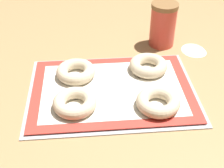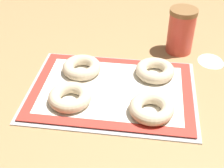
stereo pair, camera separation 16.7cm
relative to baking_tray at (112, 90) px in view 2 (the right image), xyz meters
The scene contains 10 objects.
ground_plane 0.01m from the baking_tray, 141.14° to the right, with size 2.80×2.80×0.00m, color #A87F51.
baking_tray is the anchor object (origin of this frame).
baking_mat 0.01m from the baking_tray, ahead, with size 0.50×0.35×0.00m.
bagel_front_left 0.14m from the baking_tray, 145.71° to the right, with size 0.13×0.13×0.04m.
bagel_front_right 0.16m from the baking_tray, 37.30° to the right, with size 0.13×0.13×0.04m.
bagel_back_left 0.14m from the baking_tray, 145.78° to the left, with size 0.13×0.13×0.04m.
bagel_back_right 0.16m from the baking_tray, 34.86° to the left, with size 0.13×0.13×0.04m.
flour_canister 0.36m from the baking_tray, 52.00° to the left, with size 0.10×0.10×0.17m.
flour_patch_near 0.40m from the baking_tray, 31.87° to the left, with size 0.07×0.08×0.00m.
flour_patch_far 0.39m from the baking_tray, 33.65° to the left, with size 0.09×0.10×0.00m.
Camera 2 is at (0.11, -0.75, 0.62)m, focal length 50.00 mm.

